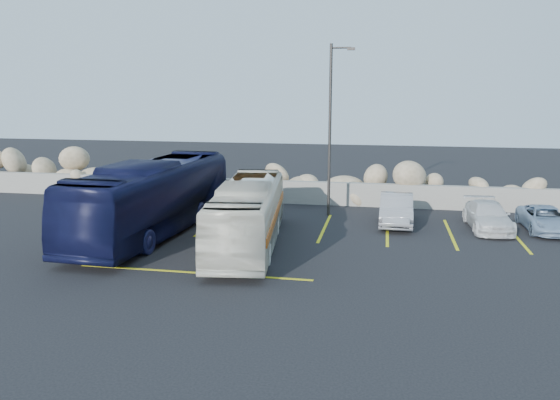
% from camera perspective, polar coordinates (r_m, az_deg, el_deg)
% --- Properties ---
extents(ground, '(90.00, 90.00, 0.00)m').
position_cam_1_polar(ground, '(17.88, -6.25, -7.96)').
color(ground, black).
rests_on(ground, ground).
extents(seawall, '(60.00, 0.40, 1.20)m').
position_cam_1_polar(seawall, '(29.05, 0.70, 0.85)').
color(seawall, gray).
rests_on(seawall, ground).
extents(riprap_pile, '(54.00, 2.80, 2.60)m').
position_cam_1_polar(riprap_pile, '(30.09, 1.11, 2.57)').
color(riprap_pile, '#9C8766').
rests_on(riprap_pile, ground).
extents(parking_lines, '(18.16, 9.36, 0.01)m').
position_cam_1_polar(parking_lines, '(22.46, 9.48, -4.00)').
color(parking_lines, gold).
rests_on(parking_lines, ground).
extents(lamppost, '(1.14, 0.18, 8.00)m').
position_cam_1_polar(lamppost, '(25.78, 5.36, 7.75)').
color(lamppost, '#322F2D').
rests_on(lamppost, ground).
extents(vintage_bus, '(3.22, 9.23, 2.52)m').
position_cam_1_polar(vintage_bus, '(20.92, -3.35, -1.46)').
color(vintage_bus, silver).
rests_on(vintage_bus, ground).
extents(tour_coach, '(3.14, 11.15, 3.07)m').
position_cam_1_polar(tour_coach, '(23.34, -13.07, 0.29)').
color(tour_coach, '#0F1234').
rests_on(tour_coach, ground).
extents(car_b, '(1.48, 4.10, 1.35)m').
position_cam_1_polar(car_b, '(25.02, 12.05, -0.95)').
color(car_b, '#9F9EA3').
rests_on(car_b, ground).
extents(car_c, '(1.82, 4.06, 1.16)m').
position_cam_1_polar(car_c, '(25.20, 20.89, -1.58)').
color(car_c, silver).
rests_on(car_c, ground).
extents(car_d, '(1.79, 3.77, 1.04)m').
position_cam_1_polar(car_d, '(25.87, 25.99, -1.80)').
color(car_d, '#7D96B1').
rests_on(car_d, ground).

